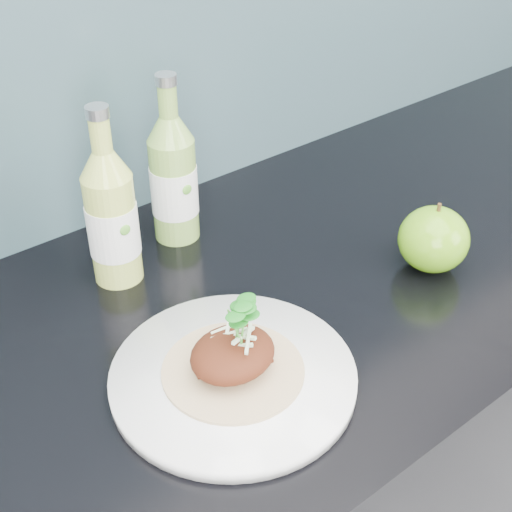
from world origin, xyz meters
The scene contains 5 objects.
dinner_plate centered at (-0.10, 1.60, 0.91)m, with size 0.28×0.28×0.02m.
pork_taco centered at (-0.10, 1.60, 0.94)m, with size 0.15×0.15×0.10m.
green_apple centered at (0.24, 1.60, 0.94)m, with size 0.11×0.11×0.10m.
cider_bottle_left centered at (-0.09, 1.84, 0.99)m, with size 0.07×0.07×0.24m.
cider_bottle_right centered at (0.02, 1.88, 0.99)m, with size 0.07×0.07×0.24m.
Camera 1 is at (-0.42, 1.15, 1.46)m, focal length 50.00 mm.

